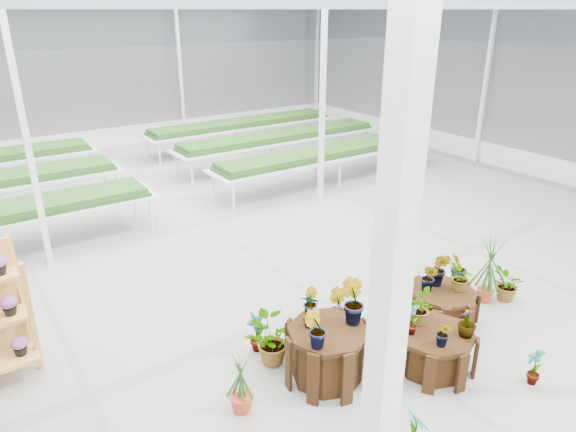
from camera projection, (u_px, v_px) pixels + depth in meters
ground_plane at (325, 316)px, 7.56m from camera, size 24.00×24.00×0.00m
greenhouse_shell at (330, 169)px, 6.72m from camera, size 18.00×24.00×4.50m
steel_frame at (330, 169)px, 6.72m from camera, size 18.00×24.00×4.50m
nursery_benches at (148, 171)px, 12.91m from camera, size 16.00×7.00×0.84m
plinth_tall at (327, 354)px, 6.18m from camera, size 1.20×1.20×0.69m
plinth_mid at (433, 350)px, 6.38m from camera, size 1.13×1.13×0.53m
plinth_low at (441, 304)px, 7.45m from camera, size 1.00×1.00×0.45m
nursery_plants at (396, 307)px, 6.86m from camera, size 5.03×2.71×1.33m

